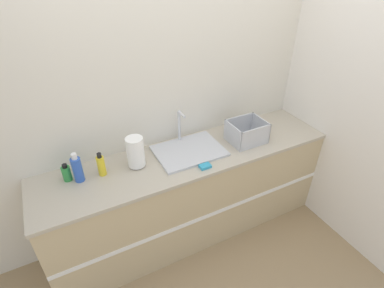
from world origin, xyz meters
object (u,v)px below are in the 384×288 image
at_px(bottle_blue, 77,169).
at_px(paper_towel_roll, 136,152).
at_px(dish_rack, 246,133).
at_px(bottle_green, 67,173).
at_px(bottle_yellow, 101,165).
at_px(sink, 189,150).

bearing_deg(bottle_blue, paper_towel_roll, -3.11).
xyz_separation_m(dish_rack, bottle_green, (-1.50, 0.16, -0.01)).
relative_size(paper_towel_roll, bottle_yellow, 1.32).
height_order(dish_rack, bottle_blue, bottle_blue).
xyz_separation_m(paper_towel_roll, bottle_yellow, (-0.27, 0.02, -0.04)).
relative_size(sink, dish_rack, 1.82).
relative_size(paper_towel_roll, bottle_blue, 1.07).
distance_m(sink, bottle_blue, 0.89).
bearing_deg(bottle_blue, bottle_yellow, -2.69).
bearing_deg(bottle_yellow, paper_towel_roll, -3.37).
distance_m(paper_towel_roll, bottle_blue, 0.44).
xyz_separation_m(sink, bottle_blue, (-0.89, 0.03, 0.09)).
bearing_deg(bottle_green, bottle_yellow, -12.65).
relative_size(sink, paper_towel_roll, 2.20).
bearing_deg(bottle_blue, bottle_green, 148.78).
height_order(sink, dish_rack, sink).
height_order(paper_towel_roll, bottle_yellow, paper_towel_roll).
bearing_deg(sink, bottle_blue, 177.76).
xyz_separation_m(bottle_green, bottle_blue, (0.08, -0.05, 0.04)).
relative_size(sink, bottle_green, 3.99).
bearing_deg(dish_rack, bottle_green, 173.72).
distance_m(sink, bottle_yellow, 0.72).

